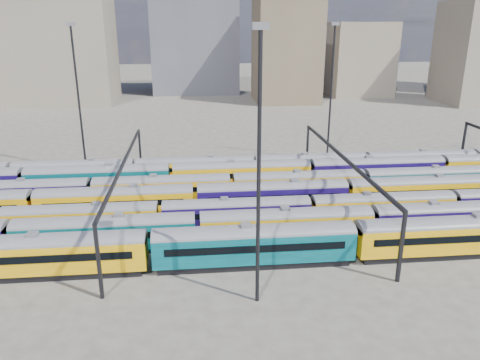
{
  "coord_description": "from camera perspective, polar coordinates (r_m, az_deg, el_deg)",
  "views": [
    {
      "loc": [
        -10.66,
        -60.78,
        25.61
      ],
      "look_at": [
        -3.82,
        5.6,
        3.0
      ],
      "focal_mm": 35.0,
      "sensor_mm": 36.0,
      "label": 1
    }
  ],
  "objects": [
    {
      "name": "ground",
      "position": [
        66.81,
        3.76,
        -3.86
      ],
      "size": [
        500.0,
        500.0,
        0.0
      ],
      "primitive_type": "plane",
      "color": "#46423B",
      "rests_on": "ground"
    },
    {
      "name": "gantry_1",
      "position": [
        64.31,
        -13.97,
        1.13
      ],
      "size": [
        0.35,
        40.35,
        8.03
      ],
      "color": "black",
      "rests_on": "ground"
    },
    {
      "name": "mast_3",
      "position": [
        89.34,
        11.07,
        10.89
      ],
      "size": [
        1.4,
        0.5,
        25.6
      ],
      "color": "black",
      "rests_on": "ground"
    },
    {
      "name": "rake_5",
      "position": [
        74.72,
        0.2,
        1.01
      ],
      "size": [
        156.06,
        3.26,
        5.5
      ],
      "color": "black",
      "rests_on": "ground"
    },
    {
      "name": "rake_0",
      "position": [
        58.7,
        24.33,
        -5.79
      ],
      "size": [
        112.53,
        3.29,
        5.56
      ],
      "color": "black",
      "rests_on": "ground"
    },
    {
      "name": "rake_2",
      "position": [
        62.23,
        8.62,
        -3.28
      ],
      "size": [
        117.17,
        2.86,
        4.8
      ],
      "color": "black",
      "rests_on": "ground"
    },
    {
      "name": "mast_1",
      "position": [
        85.8,
        -19.15,
        9.91
      ],
      "size": [
        1.4,
        0.5,
        25.6
      ],
      "color": "black",
      "rests_on": "ground"
    },
    {
      "name": "rake_4",
      "position": [
        74.37,
        14.91,
        0.08
      ],
      "size": [
        122.53,
        2.99,
        5.03
      ],
      "color": "black",
      "rests_on": "ground"
    },
    {
      "name": "mast_2",
      "position": [
        40.88,
        2.32,
        2.16
      ],
      "size": [
        1.4,
        0.5,
        25.6
      ],
      "color": "black",
      "rests_on": "ground"
    },
    {
      "name": "rake_1",
      "position": [
        59.69,
        15.76,
        -4.55
      ],
      "size": [
        127.16,
        3.1,
        5.23
      ],
      "color": "black",
      "rests_on": "ground"
    },
    {
      "name": "rake_6",
      "position": [
        79.21,
        -5.49,
        1.71
      ],
      "size": [
        138.54,
        2.9,
        4.87
      ],
      "color": "black",
      "rests_on": "ground"
    },
    {
      "name": "gantry_2",
      "position": [
        66.89,
        12.37,
        1.93
      ],
      "size": [
        0.35,
        40.35,
        8.03
      ],
      "color": "black",
      "rests_on": "ground"
    },
    {
      "name": "rake_3",
      "position": [
        64.92,
        -5.49,
        -1.95
      ],
      "size": [
        129.08,
        3.15,
        5.31
      ],
      "color": "black",
      "rests_on": "ground"
    }
  ]
}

